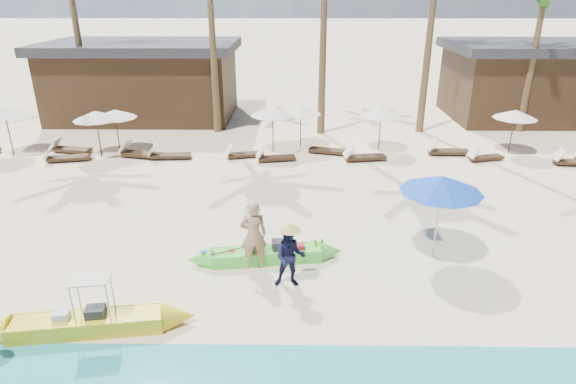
{
  "coord_description": "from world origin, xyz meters",
  "views": [
    {
      "loc": [
        0.71,
        -10.71,
        7.07
      ],
      "look_at": [
        0.56,
        2.0,
        1.68
      ],
      "focal_mm": 30.0,
      "sensor_mm": 36.0,
      "label": 1
    }
  ],
  "objects_px": {
    "blue_umbrella": "(442,184)",
    "tourist": "(254,235)",
    "green_canoe": "(266,254)",
    "yellow_canoe": "(88,323)"
  },
  "relations": [
    {
      "from": "blue_umbrella",
      "to": "green_canoe",
      "type": "bearing_deg",
      "value": -175.37
    },
    {
      "from": "tourist",
      "to": "blue_umbrella",
      "type": "distance_m",
      "value": 5.26
    },
    {
      "from": "blue_umbrella",
      "to": "tourist",
      "type": "bearing_deg",
      "value": -172.18
    },
    {
      "from": "yellow_canoe",
      "to": "blue_umbrella",
      "type": "bearing_deg",
      "value": 13.56
    },
    {
      "from": "green_canoe",
      "to": "blue_umbrella",
      "type": "relative_size",
      "value": 2.0
    },
    {
      "from": "tourist",
      "to": "blue_umbrella",
      "type": "relative_size",
      "value": 0.81
    },
    {
      "from": "green_canoe",
      "to": "blue_umbrella",
      "type": "xyz_separation_m",
      "value": [
        4.76,
        0.39,
        1.99
      ]
    },
    {
      "from": "blue_umbrella",
      "to": "yellow_canoe",
      "type": "bearing_deg",
      "value": -158.12
    },
    {
      "from": "green_canoe",
      "to": "tourist",
      "type": "distance_m",
      "value": 0.9
    },
    {
      "from": "tourist",
      "to": "green_canoe",
      "type": "bearing_deg",
      "value": -145.55
    }
  ]
}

